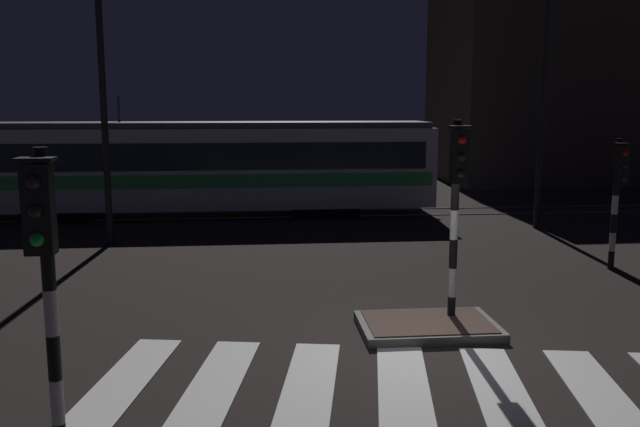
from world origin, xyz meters
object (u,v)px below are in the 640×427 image
(traffic_light_median_centre, at_px, (457,192))
(tram, at_px, (195,166))
(street_lamp_trackside_left, at_px, (100,67))
(street_lamp_trackside_right, at_px, (547,76))
(traffic_light_corner_near_left, at_px, (45,263))
(traffic_light_corner_far_right, at_px, (619,184))

(traffic_light_median_centre, bearing_deg, tram, 113.86)
(street_lamp_trackside_left, distance_m, tram, 6.08)
(traffic_light_median_centre, xyz_separation_m, street_lamp_trackside_right, (5.38, 8.70, 2.33))
(traffic_light_median_centre, bearing_deg, street_lamp_trackside_right, 58.25)
(traffic_light_median_centre, height_order, street_lamp_trackside_left, street_lamp_trackside_left)
(tram, bearing_deg, traffic_light_corner_near_left, -90.16)
(traffic_light_median_centre, relative_size, street_lamp_trackside_left, 0.47)
(traffic_light_median_centre, bearing_deg, street_lamp_trackside_left, 134.70)
(traffic_light_corner_near_left, height_order, traffic_light_corner_far_right, traffic_light_corner_near_left)
(street_lamp_trackside_left, bearing_deg, street_lamp_trackside_right, 5.27)
(traffic_light_corner_near_left, distance_m, traffic_light_corner_far_right, 12.97)
(street_lamp_trackside_left, xyz_separation_m, tram, (1.96, 4.87, -3.08))
(traffic_light_corner_far_right, bearing_deg, tram, 139.63)
(traffic_light_corner_near_left, xyz_separation_m, tram, (0.05, 16.52, -0.50))
(traffic_light_corner_far_right, distance_m, traffic_light_median_centre, 6.07)
(traffic_light_corner_far_right, distance_m, street_lamp_trackside_right, 5.82)
(street_lamp_trackside_right, bearing_deg, traffic_light_corner_far_right, -95.16)
(traffic_light_corner_near_left, relative_size, tram, 0.21)
(traffic_light_corner_near_left, relative_size, street_lamp_trackside_left, 0.44)
(traffic_light_corner_far_right, xyz_separation_m, street_lamp_trackside_right, (0.47, 5.15, 2.67))
(traffic_light_corner_near_left, height_order, street_lamp_trackside_left, street_lamp_trackside_left)
(traffic_light_median_centre, distance_m, street_lamp_trackside_right, 10.49)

